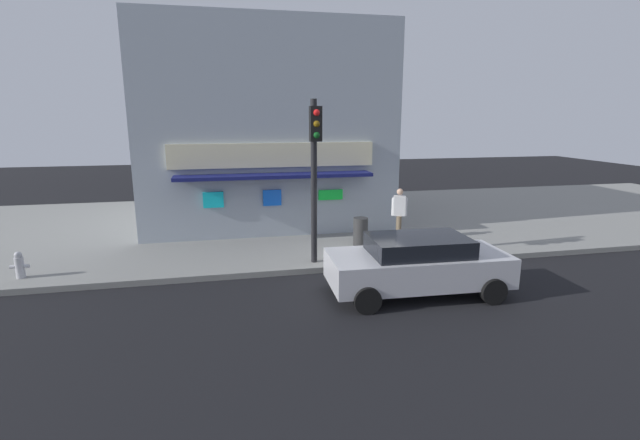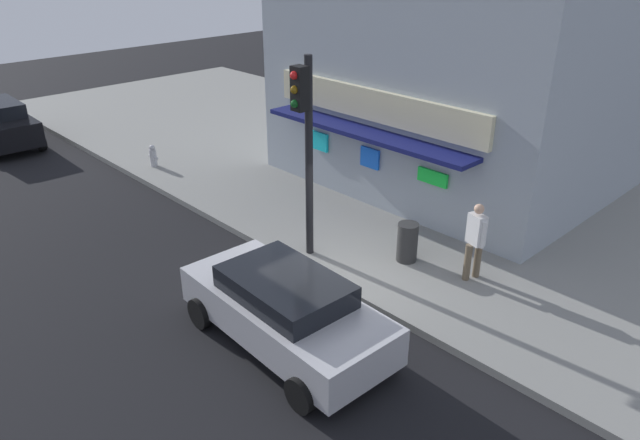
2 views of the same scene
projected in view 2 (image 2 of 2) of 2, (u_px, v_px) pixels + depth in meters
ground_plane at (336, 291)px, 13.13m from camera, size 64.86×64.86×0.00m
sidewalk at (486, 208)px, 16.89m from camera, size 43.24×12.17×0.17m
corner_building at (463, 53)px, 17.63m from camera, size 9.31×8.66×7.59m
traffic_light at (305, 133)px, 13.00m from camera, size 0.32×0.58×4.71m
fire_hydrant at (153, 156)px, 19.61m from camera, size 0.47×0.23×0.73m
trash_can at (407, 242)px, 13.83m from camera, size 0.49×0.49×0.95m
pedestrian at (475, 239)px, 12.88m from camera, size 0.54×0.47×1.81m
parked_car_silver at (286, 308)px, 11.11m from camera, size 4.53×2.23×1.50m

